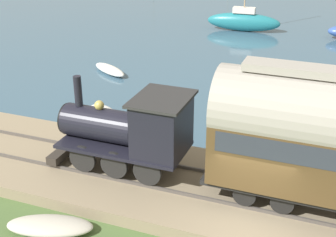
# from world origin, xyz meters

# --- Properties ---
(ground_plane) EXTENTS (200.00, 200.00, 0.00)m
(ground_plane) POSITION_xyz_m (0.00, 0.00, 0.00)
(ground_plane) COLOR #476033
(rail_embankment) EXTENTS (5.34, 56.00, 0.57)m
(rail_embankment) POSITION_xyz_m (1.41, 0.00, 0.23)
(rail_embankment) COLOR #84755B
(rail_embankment) RESTS_ON ground
(steam_locomotive) EXTENTS (2.30, 5.26, 3.37)m
(steam_locomotive) POSITION_xyz_m (1.41, 4.61, 2.26)
(steam_locomotive) COLOR black
(steam_locomotive) RESTS_ON rail_embankment
(sailboat_teal) EXTENTS (1.65, 6.04, 8.50)m
(sailboat_teal) POSITION_xyz_m (25.59, 5.91, 0.82)
(sailboat_teal) COLOR #1E707A
(sailboat_teal) RESTS_ON harbor_water
(rowboat_near_shore) EXTENTS (2.32, 3.02, 0.45)m
(rowboat_near_shore) POSITION_xyz_m (12.19, 11.27, 0.23)
(rowboat_near_shore) COLOR silver
(rowboat_near_shore) RESTS_ON harbor_water
(rowboat_mid_harbor) EXTENTS (1.91, 2.21, 0.48)m
(rowboat_mid_harbor) POSITION_xyz_m (6.25, 8.58, 0.25)
(rowboat_mid_harbor) COLOR silver
(rowboat_mid_harbor) RESTS_ON harbor_water
(beached_dinghy) EXTENTS (1.88, 3.00, 0.44)m
(beached_dinghy) POSITION_xyz_m (-2.27, 5.91, 0.22)
(beached_dinghy) COLOR #B7B2A3
(beached_dinghy) RESTS_ON ground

